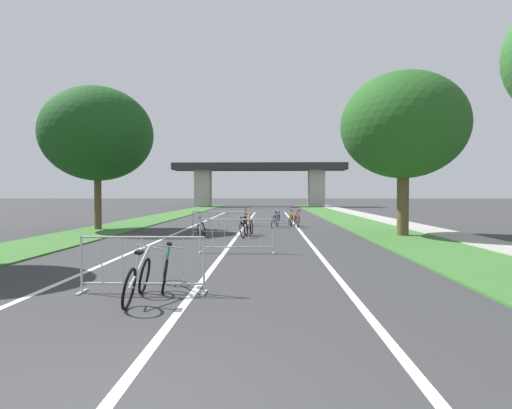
# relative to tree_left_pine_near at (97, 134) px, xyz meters

# --- Properties ---
(grass_verge_left) EXTENTS (3.04, 66.21, 0.05)m
(grass_verge_left) POSITION_rel_tree_left_pine_near_xyz_m (0.42, 9.38, -4.74)
(grass_verge_left) COLOR #386B2D
(grass_verge_left) RESTS_ON ground
(grass_verge_right) EXTENTS (3.04, 66.21, 0.05)m
(grass_verge_right) POSITION_rel_tree_left_pine_near_xyz_m (13.91, 9.38, -4.74)
(grass_verge_right) COLOR #386B2D
(grass_verge_right) RESTS_ON ground
(sidewalk_path_right) EXTENTS (1.81, 66.21, 0.08)m
(sidewalk_path_right) POSITION_rel_tree_left_pine_near_xyz_m (16.33, 9.38, -4.73)
(sidewalk_path_right) COLOR #9E9B93
(sidewalk_path_right) RESTS_ON ground
(lane_stripe_center) EXTENTS (0.14, 38.30, 0.01)m
(lane_stripe_center) POSITION_rel_tree_left_pine_near_xyz_m (7.16, 1.45, -4.76)
(lane_stripe_center) COLOR silver
(lane_stripe_center) RESTS_ON ground
(lane_stripe_right_lane) EXTENTS (0.14, 38.30, 0.01)m
(lane_stripe_right_lane) POSITION_rel_tree_left_pine_near_xyz_m (10.04, 1.45, -4.76)
(lane_stripe_right_lane) COLOR silver
(lane_stripe_right_lane) RESTS_ON ground
(lane_stripe_left_lane) EXTENTS (0.14, 38.30, 0.01)m
(lane_stripe_left_lane) POSITION_rel_tree_left_pine_near_xyz_m (4.29, 1.45, -4.76)
(lane_stripe_left_lane) COLOR silver
(lane_stripe_left_lane) RESTS_ON ground
(overpass_bridge) EXTENTS (23.47, 4.08, 5.94)m
(overpass_bridge) POSITION_rel_tree_left_pine_near_xyz_m (7.16, 37.02, -0.36)
(overpass_bridge) COLOR #2D2D30
(overpass_bridge) RESTS_ON ground
(tree_left_pine_near) EXTENTS (5.45, 5.45, 7.09)m
(tree_left_pine_near) POSITION_rel_tree_left_pine_near_xyz_m (0.00, 0.00, 0.00)
(tree_left_pine_near) COLOR brown
(tree_left_pine_near) RESTS_ON ground
(tree_right_pine_far) EXTENTS (5.26, 5.26, 6.93)m
(tree_right_pine_far) POSITION_rel_tree_left_pine_near_xyz_m (14.21, -2.66, -0.09)
(tree_right_pine_far) COLOR brown
(tree_right_pine_far) RESTS_ON ground
(crowd_barrier_nearest) EXTENTS (2.31, 0.44, 1.05)m
(crowd_barrier_nearest) POSITION_rel_tree_left_pine_near_xyz_m (6.24, -13.13, -4.25)
(crowd_barrier_nearest) COLOR #ADADB2
(crowd_barrier_nearest) RESTS_ON ground
(crowd_barrier_second) EXTENTS (2.32, 0.46, 1.05)m
(crowd_barrier_second) POSITION_rel_tree_left_pine_near_xyz_m (7.56, -7.89, -4.25)
(crowd_barrier_second) COLOR #ADADB2
(crowd_barrier_second) RESTS_ON ground
(crowd_barrier_third) EXTENTS (2.32, 0.48, 1.05)m
(crowd_barrier_third) POSITION_rel_tree_left_pine_near_xyz_m (6.37, -2.65, -4.25)
(crowd_barrier_third) COLOR #ADADB2
(crowd_barrier_third) RESTS_ON ground
(crowd_barrier_fourth) EXTENTS (2.33, 0.53, 1.05)m
(crowd_barrier_fourth) POSITION_rel_tree_left_pine_near_xyz_m (8.55, 2.59, -4.25)
(crowd_barrier_fourth) COLOR #ADADB2
(crowd_barrier_fourth) RESTS_ON ground
(bicycle_orange_0) EXTENTS (0.54, 1.74, 0.99)m
(bicycle_orange_0) POSITION_rel_tree_left_pine_near_xyz_m (7.62, -2.16, -4.39)
(bicycle_orange_0) COLOR black
(bicycle_orange_0) RESTS_ON ground
(bicycle_blue_1) EXTENTS (0.75, 1.74, 0.93)m
(bicycle_blue_1) POSITION_rel_tree_left_pine_near_xyz_m (8.90, 1.97, -4.39)
(bicycle_blue_1) COLOR black
(bicycle_blue_1) RESTS_ON ground
(bicycle_white_2) EXTENTS (0.44, 1.56, 0.86)m
(bicycle_white_2) POSITION_rel_tree_left_pine_near_xyz_m (5.71, -3.24, -4.43)
(bicycle_white_2) COLOR black
(bicycle_white_2) RESTS_ON ground
(bicycle_yellow_3) EXTENTS (0.48, 1.64, 0.94)m
(bicycle_yellow_3) POSITION_rel_tree_left_pine_near_xyz_m (9.75, 3.06, -4.41)
(bicycle_yellow_3) COLOR black
(bicycle_yellow_3) RESTS_ON ground
(bicycle_green_4) EXTENTS (0.70, 1.61, 0.90)m
(bicycle_green_4) POSITION_rel_tree_left_pine_near_xyz_m (6.55, -12.66, -4.41)
(bicycle_green_4) COLOR black
(bicycle_green_4) RESTS_ON ground
(bicycle_black_5) EXTENTS (0.70, 1.67, 0.94)m
(bicycle_black_5) POSITION_rel_tree_left_pine_near_xyz_m (7.55, -3.12, -4.40)
(bicycle_black_5) COLOR black
(bicycle_black_5) RESTS_ON ground
(bicycle_silver_6) EXTENTS (0.51, 1.71, 0.93)m
(bicycle_silver_6) POSITION_rel_tree_left_pine_near_xyz_m (6.34, -13.71, -4.40)
(bicycle_silver_6) COLOR black
(bicycle_silver_6) RESTS_ON ground
(bicycle_purple_7) EXTENTS (0.48, 1.65, 1.03)m
(bicycle_purple_7) POSITION_rel_tree_left_pine_near_xyz_m (7.12, 3.10, -4.38)
(bicycle_purple_7) COLOR black
(bicycle_purple_7) RESTS_ON ground
(bicycle_red_8) EXTENTS (0.55, 1.67, 0.99)m
(bicycle_red_8) POSITION_rel_tree_left_pine_near_xyz_m (10.03, 2.07, -4.40)
(bicycle_red_8) COLOR black
(bicycle_red_8) RESTS_ON ground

